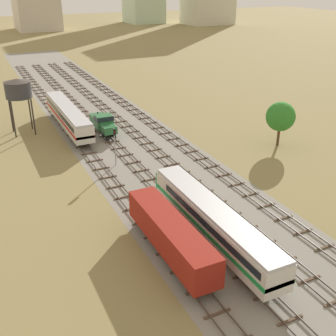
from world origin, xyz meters
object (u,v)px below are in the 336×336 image
shunter_loco_left_mid (103,122)px  freight_boxcar_far_left_nearest (171,234)px  diesel_railcar_left_near (213,220)px  passenger_coach_far_left_midfar (68,115)px  water_tower (18,89)px  signal_post_nearest (115,142)px

shunter_loco_left_mid → freight_boxcar_far_left_nearest: bearing=-97.6°
freight_boxcar_far_left_nearest → diesel_railcar_left_near: (4.66, 0.25, 0.15)m
freight_boxcar_far_left_nearest → passenger_coach_far_left_midfar: bearing=90.0°
shunter_loco_left_mid → water_tower: 14.48m
freight_boxcar_far_left_nearest → diesel_railcar_left_near: size_ratio=0.68×
signal_post_nearest → water_tower: bearing=116.6°
freight_boxcar_far_left_nearest → diesel_railcar_left_near: bearing=3.1°
freight_boxcar_far_left_nearest → shunter_loco_left_mid: bearing=82.4°
shunter_loco_left_mid → signal_post_nearest: size_ratio=1.57×
shunter_loco_left_mid → passenger_coach_far_left_midfar: (-4.66, 4.78, 0.60)m
passenger_coach_far_left_midfar → freight_boxcar_far_left_nearest: bearing=-90.0°
diesel_railcar_left_near → signal_post_nearest: bearing=96.1°
diesel_railcar_left_near → passenger_coach_far_left_midfar: bearing=96.7°
shunter_loco_left_mid → passenger_coach_far_left_midfar: passenger_coach_far_left_midfar is taller
water_tower → signal_post_nearest: size_ratio=1.70×
passenger_coach_far_left_midfar → signal_post_nearest: (2.33, -17.60, 0.80)m
freight_boxcar_far_left_nearest → shunter_loco_left_mid: (4.66, 35.02, -0.44)m
passenger_coach_far_left_midfar → diesel_railcar_left_near: bearing=-83.3°
diesel_railcar_left_near → passenger_coach_far_left_midfar: same height
passenger_coach_far_left_midfar → signal_post_nearest: bearing=-82.5°
diesel_railcar_left_near → shunter_loco_left_mid: bearing=90.0°
shunter_loco_left_mid → signal_post_nearest: (-2.33, -12.82, 1.40)m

